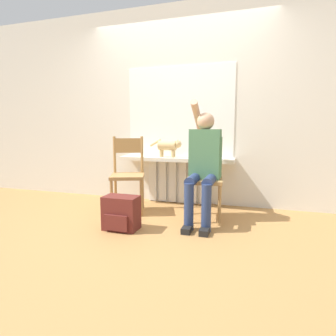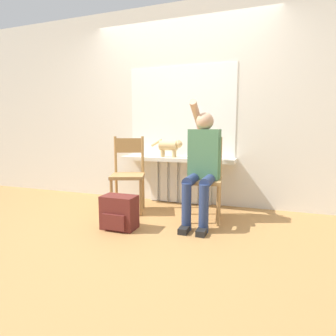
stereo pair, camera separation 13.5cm
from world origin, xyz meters
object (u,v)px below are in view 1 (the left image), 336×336
object	(u,v)px
chair_left	(128,173)
cat	(169,146)
backpack	(121,213)
chair_right	(205,177)
person	(204,161)

from	to	relation	value
chair_left	cat	world-z (taller)	chair_left
cat	backpack	xyz separation A→B (m)	(-0.19, -1.08, -0.64)
chair_left	chair_right	size ratio (longest dim) A/B	1.00
chair_right	backpack	size ratio (longest dim) A/B	2.64
chair_left	chair_right	distance (m)	0.97
person	backpack	size ratio (longest dim) A/B	3.81
chair_right	cat	xyz separation A→B (m)	(-0.57, 0.46, 0.32)
person	backpack	world-z (taller)	person
chair_left	person	size ratio (longest dim) A/B	0.69
chair_right	chair_left	bearing A→B (deg)	173.10
cat	chair_left	bearing A→B (deg)	-130.53
cat	chair_right	bearing A→B (deg)	-38.79
chair_right	backpack	distance (m)	1.03
person	cat	size ratio (longest dim) A/B	3.03
chair_left	cat	size ratio (longest dim) A/B	2.10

